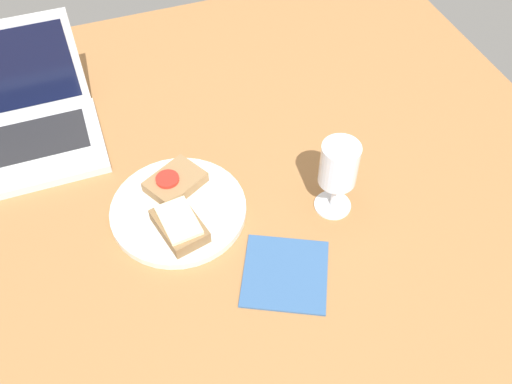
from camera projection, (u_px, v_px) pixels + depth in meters
wooden_table at (242, 210)px, 108.86cm from camera, size 140.00×140.00×3.00cm
plate at (179, 210)px, 105.99cm from camera, size 25.25×25.25×1.55cm
sandwich_with_cheese at (179, 225)px, 100.82cm from camera, size 9.12×11.89×3.33cm
sandwich_with_tomato at (175, 182)px, 107.81cm from camera, size 12.70×11.68×2.89cm
wine_glass at (339, 168)px, 99.53cm from camera, size 6.91×6.91×15.74cm
laptop at (20, 126)px, 115.16cm from camera, size 30.44×24.35×22.66cm
napkin at (285, 273)px, 97.80cm from camera, size 19.38×19.49×0.40cm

